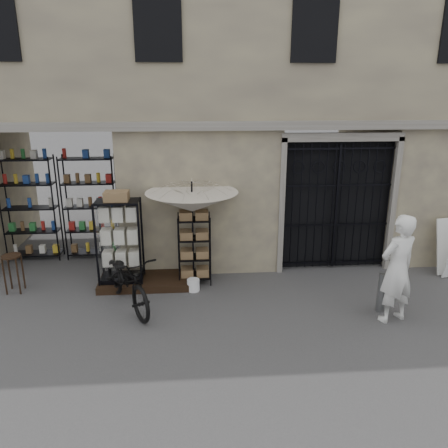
{
  "coord_description": "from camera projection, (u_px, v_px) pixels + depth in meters",
  "views": [
    {
      "loc": [
        -1.46,
        -6.99,
        3.96
      ],
      "look_at": [
        -0.8,
        1.4,
        1.35
      ],
      "focal_mm": 35.0,
      "sensor_mm": 36.0,
      "label": 1
    }
  ],
  "objects": [
    {
      "name": "shopkeeper",
      "position": [
        391.0,
        319.0,
        7.84
      ],
      "size": [
        1.33,
        2.09,
        0.47
      ],
      "primitive_type": "imported",
      "rotation": [
        0.0,
        0.0,
        3.48
      ],
      "color": "silver",
      "rests_on": "ground"
    },
    {
      "name": "ground",
      "position": [
        274.0,
        316.0,
        7.94
      ],
      "size": [
        80.0,
        80.0,
        0.0
      ],
      "primitive_type": "plane",
      "color": "black",
      "rests_on": "ground"
    },
    {
      "name": "iron_gate",
      "position": [
        334.0,
        203.0,
        9.8
      ],
      "size": [
        2.5,
        0.21,
        3.0
      ],
      "color": "black",
      "rests_on": "ground"
    },
    {
      "name": "bicycle",
      "position": [
        129.0,
        306.0,
        8.32
      ],
      "size": [
        1.15,
        1.3,
        2.07
      ],
      "primitive_type": "imported",
      "rotation": [
        0.0,
        0.0,
        0.49
      ],
      "color": "black",
      "rests_on": "ground"
    },
    {
      "name": "shop_recess",
      "position": [
        56.0,
        203.0,
        9.83
      ],
      "size": [
        3.0,
        1.7,
        3.0
      ],
      "primitive_type": "cube",
      "color": "black",
      "rests_on": "ground"
    },
    {
      "name": "wire_rack",
      "position": [
        194.0,
        250.0,
        9.16
      ],
      "size": [
        0.74,
        0.59,
        1.49
      ],
      "rotation": [
        0.0,
        0.0,
        -0.21
      ],
      "color": "black",
      "rests_on": "ground"
    },
    {
      "name": "shop_shelving",
      "position": [
        61.0,
        208.0,
        10.37
      ],
      "size": [
        2.7,
        0.5,
        2.5
      ],
      "primitive_type": "cube",
      "color": "black",
      "rests_on": "ground"
    },
    {
      "name": "wooden_stool",
      "position": [
        14.0,
        272.0,
        8.8
      ],
      "size": [
        0.43,
        0.43,
        0.79
      ],
      "rotation": [
        0.0,
        0.0,
        0.15
      ],
      "color": "black",
      "rests_on": "ground"
    },
    {
      "name": "display_cabinet",
      "position": [
        120.0,
        245.0,
        8.89
      ],
      "size": [
        0.97,
        0.77,
        1.84
      ],
      "rotation": [
        0.0,
        0.0,
        -0.33
      ],
      "color": "black",
      "rests_on": "step_platform"
    },
    {
      "name": "main_building",
      "position": [
        249.0,
        65.0,
        10.41
      ],
      "size": [
        14.0,
        4.0,
        9.0
      ],
      "primitive_type": "cube",
      "color": "tan",
      "rests_on": "ground"
    },
    {
      "name": "step_platform",
      "position": [
        148.0,
        281.0,
        9.22
      ],
      "size": [
        2.0,
        0.9,
        0.15
      ],
      "primitive_type": "cube",
      "color": "black",
      "rests_on": "ground"
    },
    {
      "name": "market_umbrella",
      "position": [
        192.0,
        196.0,
        8.72
      ],
      "size": [
        1.82,
        1.85,
        2.65
      ],
      "rotation": [
        0.0,
        0.0,
        -0.13
      ],
      "color": "black",
      "rests_on": "ground"
    },
    {
      "name": "white_bucket",
      "position": [
        193.0,
        285.0,
        8.93
      ],
      "size": [
        0.27,
        0.27,
        0.25
      ],
      "primitive_type": "cylinder",
      "rotation": [
        0.0,
        0.0,
        0.05
      ],
      "color": "white",
      "rests_on": "ground"
    },
    {
      "name": "steel_bollard",
      "position": [
        381.0,
        293.0,
        8.02
      ],
      "size": [
        0.17,
        0.17,
        0.76
      ],
      "primitive_type": "cylinder",
      "rotation": [
        0.0,
        0.0,
        -0.25
      ],
      "color": "slate",
      "rests_on": "ground"
    }
  ]
}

